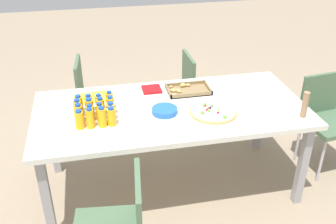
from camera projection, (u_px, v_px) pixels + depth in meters
ground_plane at (171, 185)px, 3.27m from camera, size 12.00×12.00×0.00m
party_table at (171, 115)px, 2.93m from camera, size 2.02×0.95×0.75m
chair_far_right at (200, 87)px, 3.78m from camera, size 0.40×0.40×0.83m
chair_end at (326, 115)px, 3.30m from camera, size 0.45×0.45×0.83m
chair_far_left at (93, 93)px, 3.65m from camera, size 0.43×0.43×0.83m
juice_bottle_0 at (79, 120)px, 2.62m from camera, size 0.06×0.06×0.14m
juice_bottle_1 at (90, 119)px, 2.62m from camera, size 0.05×0.05×0.15m
juice_bottle_2 at (102, 117)px, 2.64m from camera, size 0.06×0.06×0.15m
juice_bottle_3 at (112, 117)px, 2.65m from camera, size 0.06×0.06×0.14m
juice_bottle_4 at (79, 114)px, 2.68m from camera, size 0.06×0.06×0.15m
juice_bottle_5 at (90, 114)px, 2.70m from camera, size 0.05×0.05×0.13m
juice_bottle_6 at (100, 112)px, 2.71m from camera, size 0.06×0.06×0.14m
juice_bottle_7 at (111, 112)px, 2.72m from camera, size 0.06×0.06×0.14m
juice_bottle_8 at (78, 109)px, 2.74m from camera, size 0.06×0.06×0.14m
juice_bottle_9 at (89, 108)px, 2.75m from camera, size 0.06×0.06×0.15m
juice_bottle_10 at (101, 107)px, 2.77m from camera, size 0.06×0.06×0.14m
juice_bottle_11 at (111, 106)px, 2.78m from camera, size 0.06×0.06×0.15m
juice_bottle_12 at (79, 105)px, 2.80m from camera, size 0.06×0.06×0.14m
juice_bottle_13 at (89, 104)px, 2.82m from camera, size 0.06×0.06×0.14m
juice_bottle_14 at (99, 103)px, 2.84m from camera, size 0.05×0.05×0.13m
juice_bottle_15 at (110, 101)px, 2.85m from camera, size 0.05×0.05×0.15m
fruit_pizza at (213, 111)px, 2.82m from camera, size 0.35×0.35×0.05m
snack_tray at (187, 90)px, 3.14m from camera, size 0.34×0.22×0.04m
plate_stack at (165, 111)px, 2.82m from camera, size 0.19×0.19×0.04m
napkin_stack at (152, 89)px, 3.15m from camera, size 0.15×0.15×0.02m
cardboard_tube at (305, 105)px, 2.74m from camera, size 0.04×0.04×0.19m
paper_folder at (92, 98)px, 3.04m from camera, size 0.28×0.22×0.01m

